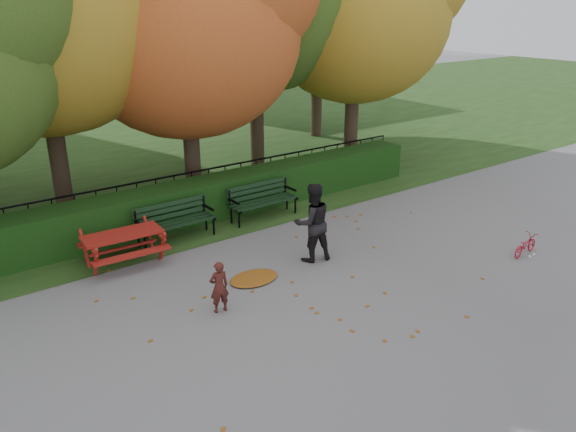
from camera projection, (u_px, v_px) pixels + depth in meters
ground at (322, 285)px, 10.89m from camera, size 90.00×90.00×0.00m
grass_strip at (87, 144)px, 21.38m from camera, size 90.00×90.00×0.00m
hedge at (208, 199)px, 14.08m from camera, size 13.00×0.90×1.00m
iron_fence at (193, 189)px, 14.67m from camera, size 14.00×0.04×1.02m
tree_c at (200, 14)px, 14.08m from camera, size 6.30×6.00×8.00m
tree_e at (369, 3)px, 17.00m from camera, size 6.09×5.80×8.16m
bench_left at (174, 219)px, 12.76m from camera, size 1.80×0.57×0.88m
bench_right at (262, 198)px, 14.09m from camera, size 1.80×0.57×0.88m
picnic_table at (123, 240)px, 11.60m from camera, size 1.65×1.36×0.78m
leaf_pile at (254, 278)px, 11.08m from camera, size 1.22×1.06×0.07m
leaf_scatter at (312, 279)px, 11.12m from camera, size 9.00×5.70×0.01m
child at (219, 287)px, 9.80m from camera, size 0.38×0.28×0.97m
adult at (312, 222)px, 11.66m from camera, size 0.95×0.81×1.70m
bicycle at (525, 245)px, 12.11m from camera, size 0.88×0.38×0.45m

